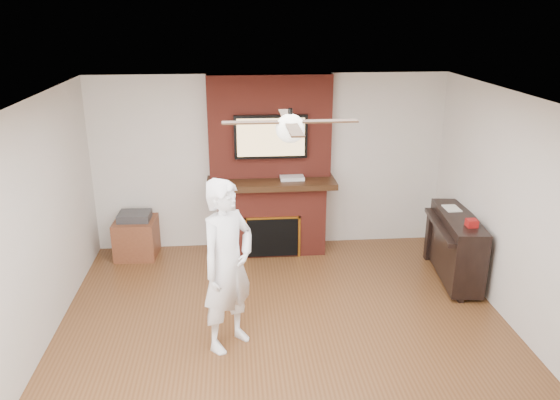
{
  "coord_description": "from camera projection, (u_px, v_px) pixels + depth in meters",
  "views": [
    {
      "loc": [
        -0.5,
        -4.76,
        3.33
      ],
      "look_at": [
        -0.01,
        0.9,
        1.33
      ],
      "focal_mm": 35.0,
      "sensor_mm": 36.0,
      "label": 1
    }
  ],
  "objects": [
    {
      "name": "candle_green",
      "position": [
        272.0,
        251.0,
        7.79
      ],
      "size": [
        0.08,
        0.08,
        0.1
      ],
      "primitive_type": "cylinder",
      "color": "#517830",
      "rests_on": "ground"
    },
    {
      "name": "piano",
      "position": [
        455.0,
        245.0,
        6.98
      ],
      "size": [
        0.64,
        1.36,
        0.96
      ],
      "rotation": [
        0.0,
        0.0,
        -0.12
      ],
      "color": "black",
      "rests_on": "ground"
    },
    {
      "name": "candle_cream",
      "position": [
        276.0,
        251.0,
        7.79
      ],
      "size": [
        0.08,
        0.08,
        0.1
      ],
      "primitive_type": "cylinder",
      "color": "#FDE7C9",
      "rests_on": "ground"
    },
    {
      "name": "tv",
      "position": [
        271.0,
        137.0,
        7.41
      ],
      "size": [
        1.0,
        0.08,
        0.6
      ],
      "color": "black",
      "rests_on": "fireplace"
    },
    {
      "name": "candle_blue",
      "position": [
        291.0,
        251.0,
        7.82
      ],
      "size": [
        0.06,
        0.06,
        0.07
      ],
      "primitive_type": "cylinder",
      "color": "#3658A3",
      "rests_on": "ground"
    },
    {
      "name": "fireplace",
      "position": [
        271.0,
        184.0,
        7.68
      ],
      "size": [
        1.78,
        0.64,
        2.5
      ],
      "color": "maroon",
      "rests_on": "ground"
    },
    {
      "name": "room_shell",
      "position": [
        289.0,
        239.0,
        5.2
      ],
      "size": [
        5.36,
        5.86,
        2.86
      ],
      "color": "#533118",
      "rests_on": "ground"
    },
    {
      "name": "candle_orange",
      "position": [
        261.0,
        249.0,
        7.82
      ],
      "size": [
        0.07,
        0.07,
        0.14
      ],
      "primitive_type": "cylinder",
      "color": "orange",
      "rests_on": "ground"
    },
    {
      "name": "side_table",
      "position": [
        136.0,
        236.0,
        7.69
      ],
      "size": [
        0.59,
        0.59,
        0.65
      ],
      "rotation": [
        0.0,
        0.0,
        -0.04
      ],
      "color": "#5E2E1A",
      "rests_on": "ground"
    },
    {
      "name": "ceiling_fan",
      "position": [
        290.0,
        127.0,
        4.84
      ],
      "size": [
        1.21,
        1.21,
        0.31
      ],
      "color": "black",
      "rests_on": "room_shell"
    },
    {
      "name": "cable_box",
      "position": [
        292.0,
        178.0,
        7.58
      ],
      "size": [
        0.33,
        0.2,
        0.05
      ],
      "primitive_type": "cube",
      "rotation": [
        0.0,
        0.0,
        0.02
      ],
      "color": "silver",
      "rests_on": "fireplace"
    },
    {
      "name": "person",
      "position": [
        228.0,
        266.0,
        5.44
      ],
      "size": [
        0.78,
        0.78,
        1.81
      ],
      "primitive_type": "imported",
      "rotation": [
        0.0,
        0.0,
        0.79
      ],
      "color": "white",
      "rests_on": "ground"
    }
  ]
}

